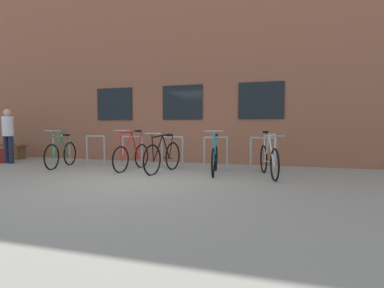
% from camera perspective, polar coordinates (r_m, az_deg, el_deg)
% --- Properties ---
extents(ground_plane, '(42.00, 42.00, 0.00)m').
position_cam_1_polar(ground_plane, '(6.06, -11.23, -7.34)').
color(ground_plane, gray).
extents(storefront_building, '(28.00, 7.91, 6.92)m').
position_cam_1_polar(storefront_building, '(12.94, 3.54, 13.83)').
color(storefront_building, brown).
rests_on(storefront_building, ground).
extents(bike_rack, '(6.65, 0.05, 0.88)m').
position_cam_1_polar(bike_rack, '(7.90, -8.15, -0.87)').
color(bike_rack, gray).
rests_on(bike_rack, ground).
extents(bicycle_teal, '(0.44, 1.67, 1.07)m').
position_cam_1_polar(bicycle_teal, '(6.86, 4.61, -2.84)').
color(bicycle_teal, black).
rests_on(bicycle_teal, ground).
extents(bicycle_black, '(0.45, 1.73, 1.01)m').
position_cam_1_polar(bicycle_black, '(7.08, -5.86, -2.49)').
color(bicycle_black, black).
rests_on(bicycle_black, ground).
extents(bicycle_red, '(0.44, 1.64, 1.07)m').
position_cam_1_polar(bicycle_red, '(7.60, -12.08, -2.25)').
color(bicycle_red, black).
rests_on(bicycle_red, ground).
extents(bicycle_green, '(0.49, 1.63, 1.06)m').
position_cam_1_polar(bicycle_green, '(8.73, -24.93, -1.77)').
color(bicycle_green, black).
rests_on(bicycle_green, ground).
extents(bicycle_silver, '(0.56, 1.76, 1.05)m').
position_cam_1_polar(bicycle_silver, '(6.71, 15.26, -3.00)').
color(bicycle_silver, black).
rests_on(bicycle_silver, ground).
extents(wooden_bench, '(1.48, 0.40, 0.50)m').
position_cam_1_polar(wooden_bench, '(11.96, -33.30, -0.80)').
color(wooden_bench, brown).
rests_on(wooden_bench, ground).
extents(person_browsing, '(0.36, 0.32, 1.68)m').
position_cam_1_polar(person_browsing, '(10.40, -33.20, 2.01)').
color(person_browsing, '#1E2338').
rests_on(person_browsing, ground).
extents(backpack, '(0.31, 0.25, 0.44)m').
position_cam_1_polar(backpack, '(10.64, -33.88, -2.03)').
color(backpack, maroon).
rests_on(backpack, ground).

